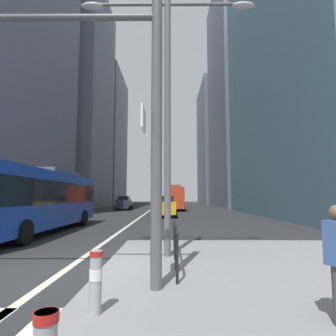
{
  "coord_description": "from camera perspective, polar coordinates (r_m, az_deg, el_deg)",
  "views": [
    {
      "loc": [
        2.65,
        -7.3,
        1.87
      ],
      "look_at": [
        2.5,
        20.87,
        4.75
      ],
      "focal_mm": 29.99,
      "sensor_mm": 36.0,
      "label": 1
    }
  ],
  "objects": [
    {
      "name": "bollard_left",
      "position": [
        4.61,
        -14.48,
        -20.93
      ],
      "size": [
        0.2,
        0.2,
        0.91
      ],
      "color": "#99999E",
      "rests_on": "median_island"
    },
    {
      "name": "city_bus_blue_oncoming",
      "position": [
        16.15,
        -24.61,
        -5.42
      ],
      "size": [
        2.7,
        11.68,
        3.4
      ],
      "color": "#14389E",
      "rests_on": "ground"
    },
    {
      "name": "car_oncoming_far",
      "position": [
        51.73,
        -8.81,
        -6.73
      ],
      "size": [
        2.11,
        4.5,
        1.94
      ],
      "color": "black",
      "rests_on": "ground"
    },
    {
      "name": "lane_centre_line",
      "position": [
        37.44,
        -3.81,
        -8.67
      ],
      "size": [
        0.2,
        80.0,
        0.01
      ],
      "primitive_type": "cube",
      "color": "beige",
      "rests_on": "ground"
    },
    {
      "name": "city_bus_red_distant",
      "position": [
        59.24,
        0.65,
        -5.86
      ],
      "size": [
        2.72,
        10.96,
        3.4
      ],
      "color": "red",
      "rests_on": "ground"
    },
    {
      "name": "median_island",
      "position": [
        7.15,
        25.42,
        -19.83
      ],
      "size": [
        9.0,
        10.0,
        0.15
      ],
      "primitive_type": "cube",
      "color": "gray",
      "rests_on": "ground"
    },
    {
      "name": "office_tower_right_mid",
      "position": [
        58.83,
        14.88,
        14.51
      ],
      "size": [
        10.78,
        19.84,
        44.25
      ],
      "primitive_type": "cube",
      "color": "slate",
      "rests_on": "ground"
    },
    {
      "name": "city_bus_red_receding",
      "position": [
        39.79,
        1.21,
        -5.88
      ],
      "size": [
        2.75,
        10.53,
        3.4
      ],
      "color": "red",
      "rests_on": "ground"
    },
    {
      "name": "traffic_signal_gantry",
      "position": [
        6.46,
        -25.18,
        15.51
      ],
      "size": [
        7.13,
        0.65,
        6.0
      ],
      "color": "#515156",
      "rests_on": "median_island"
    },
    {
      "name": "car_receding_far",
      "position": [
        49.86,
        0.94,
        -6.84
      ],
      "size": [
        2.12,
        4.35,
        1.94
      ],
      "color": "#B2A899",
      "rests_on": "ground"
    },
    {
      "name": "ground_plane",
      "position": [
        27.49,
        -5.31,
        -9.7
      ],
      "size": [
        160.0,
        160.0,
        0.0
      ],
      "primitive_type": "plane",
      "color": "#28282B"
    },
    {
      "name": "office_tower_right_near",
      "position": [
        33.03,
        27.57,
        18.63
      ],
      "size": [
        11.42,
        25.6,
        30.37
      ],
      "primitive_type": "cube",
      "color": "slate",
      "rests_on": "ground"
    },
    {
      "name": "car_receding_near",
      "position": [
        25.88,
        -0.61,
        -7.78
      ],
      "size": [
        2.19,
        4.08,
        1.94
      ],
      "color": "gold",
      "rests_on": "ground"
    },
    {
      "name": "car_oncoming_mid",
      "position": [
        40.06,
        -8.93,
        -7.02
      ],
      "size": [
        2.19,
        4.5,
        1.94
      ],
      "color": "#232838",
      "rests_on": "ground"
    },
    {
      "name": "office_tower_left_mid",
      "position": [
        56.63,
        -19.48,
        13.12
      ],
      "size": [
        13.53,
        16.46,
        39.88
      ],
      "primitive_type": "cube",
      "color": "slate",
      "rests_on": "ground"
    },
    {
      "name": "street_lamp_post",
      "position": [
        9.0,
        -0.1,
        16.45
      ],
      "size": [
        5.5,
        0.32,
        8.0
      ],
      "color": "#56565B",
      "rests_on": "median_island"
    },
    {
      "name": "pedestrian_railing",
      "position": [
        7.44,
        1.51,
        -13.75
      ],
      "size": [
        0.06,
        3.32,
        0.98
      ],
      "color": "black",
      "rests_on": "median_island"
    },
    {
      "name": "office_tower_left_far",
      "position": [
        73.73,
        -14.44,
        5.78
      ],
      "size": [
        13.21,
        18.19,
        32.95
      ],
      "primitive_type": "cube",
      "color": "slate",
      "rests_on": "ground"
    },
    {
      "name": "office_tower_right_far",
      "position": [
        78.1,
        10.91,
        4.67
      ],
      "size": [
        11.73,
        19.46,
        31.91
      ],
      "primitive_type": "cube",
      "color": "slate",
      "rests_on": "ground"
    }
  ]
}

